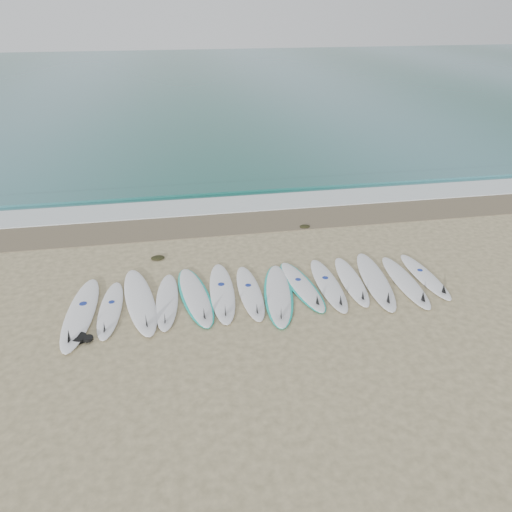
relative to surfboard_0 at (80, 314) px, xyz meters
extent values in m
plane|color=tan|center=(3.98, 0.25, -0.06)|extent=(120.00, 120.00, 0.00)
cube|color=#296666|center=(3.98, 32.75, -0.05)|extent=(120.00, 55.00, 0.03)
cube|color=brown|center=(3.98, 4.35, -0.06)|extent=(120.00, 1.80, 0.01)
cube|color=silver|center=(3.98, 5.75, -0.04)|extent=(120.00, 1.40, 0.04)
cube|color=#296666|center=(3.98, 7.25, -0.01)|extent=(120.00, 1.00, 0.10)
ellipsoid|color=white|center=(0.01, 0.09, -0.01)|extent=(0.79, 2.88, 0.09)
cone|color=black|center=(-0.07, -0.95, 0.15)|extent=(0.26, 0.32, 0.30)
cylinder|color=navy|center=(0.02, 0.36, 0.03)|extent=(0.18, 0.18, 0.01)
ellipsoid|color=white|center=(0.62, 0.12, -0.02)|extent=(0.59, 2.32, 0.07)
cone|color=black|center=(0.57, -0.71, 0.11)|extent=(0.21, 0.25, 0.24)
cylinder|color=navy|center=(0.63, 0.34, 0.01)|extent=(0.14, 0.14, 0.01)
ellipsoid|color=white|center=(1.23, 0.36, -0.01)|extent=(1.06, 2.97, 0.09)
cone|color=black|center=(1.40, -0.69, 0.16)|extent=(0.29, 0.35, 0.31)
ellipsoid|color=white|center=(1.83, 0.24, -0.02)|extent=(0.64, 2.39, 0.08)
cone|color=black|center=(1.77, -0.62, 0.12)|extent=(0.22, 0.26, 0.25)
ellipsoid|color=white|center=(2.46, 0.33, -0.02)|extent=(0.88, 2.66, 0.08)
ellipsoid|color=#16B5A1|center=(2.46, 0.33, -0.02)|extent=(0.97, 2.69, 0.06)
cone|color=black|center=(2.58, -0.61, 0.13)|extent=(0.26, 0.30, 0.28)
ellipsoid|color=white|center=(3.07, 0.40, -0.02)|extent=(0.66, 2.68, 0.09)
cone|color=black|center=(3.03, -0.57, 0.14)|extent=(0.24, 0.29, 0.28)
cylinder|color=navy|center=(3.08, 0.65, 0.03)|extent=(0.16, 0.16, 0.01)
ellipsoid|color=white|center=(3.70, 0.28, -0.02)|extent=(0.51, 2.43, 0.08)
cone|color=black|center=(3.70, -0.61, 0.12)|extent=(0.21, 0.26, 0.26)
cylinder|color=navy|center=(3.70, 0.51, 0.02)|extent=(0.14, 0.14, 0.01)
ellipsoid|color=silver|center=(4.32, 0.08, -0.02)|extent=(0.99, 2.74, 0.09)
ellipsoid|color=#16B5A1|center=(4.32, 0.08, -0.02)|extent=(1.08, 2.78, 0.06)
cone|color=black|center=(4.16, -0.89, 0.14)|extent=(0.27, 0.32, 0.29)
ellipsoid|color=white|center=(4.94, 0.34, -0.02)|extent=(0.81, 2.43, 0.08)
ellipsoid|color=#16B5A1|center=(4.94, 0.34, -0.03)|extent=(0.89, 2.45, 0.05)
cone|color=black|center=(5.05, -0.52, 0.12)|extent=(0.23, 0.28, 0.25)
cylinder|color=navy|center=(4.91, 0.57, 0.02)|extent=(0.15, 0.15, 0.01)
ellipsoid|color=white|center=(5.56, 0.29, -0.02)|extent=(0.55, 2.50, 0.08)
cone|color=black|center=(5.55, -0.62, 0.13)|extent=(0.21, 0.27, 0.27)
cylinder|color=navy|center=(5.56, 0.53, 0.02)|extent=(0.15, 0.15, 0.01)
ellipsoid|color=white|center=(6.15, 0.36, -0.02)|extent=(0.62, 2.37, 0.08)
cone|color=black|center=(6.10, -0.50, 0.11)|extent=(0.21, 0.26, 0.25)
ellipsoid|color=white|center=(6.72, 0.27, -0.02)|extent=(0.91, 2.83, 0.09)
cone|color=black|center=(6.59, -0.74, 0.15)|extent=(0.27, 0.32, 0.30)
ellipsoid|color=white|center=(7.39, 0.10, -0.02)|extent=(0.57, 2.51, 0.08)
cone|color=black|center=(7.37, -0.82, 0.13)|extent=(0.22, 0.27, 0.27)
ellipsoid|color=white|center=(7.97, 0.26, -0.02)|extent=(0.55, 2.31, 0.07)
cone|color=black|center=(8.00, -0.58, 0.11)|extent=(0.20, 0.25, 0.25)
cylinder|color=navy|center=(7.96, 0.48, 0.01)|extent=(0.14, 0.14, 0.01)
ellipsoid|color=black|center=(1.63, 2.37, -0.03)|extent=(0.35, 0.27, 0.07)
ellipsoid|color=black|center=(5.90, 3.63, -0.03)|extent=(0.31, 0.24, 0.06)
cylinder|color=black|center=(0.08, -0.83, -0.02)|extent=(0.32, 0.32, 0.08)
cylinder|color=black|center=(0.28, -0.93, 0.02)|extent=(0.20, 0.20, 0.06)
camera|label=1|loc=(2.11, -9.31, 5.96)|focal=35.00mm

